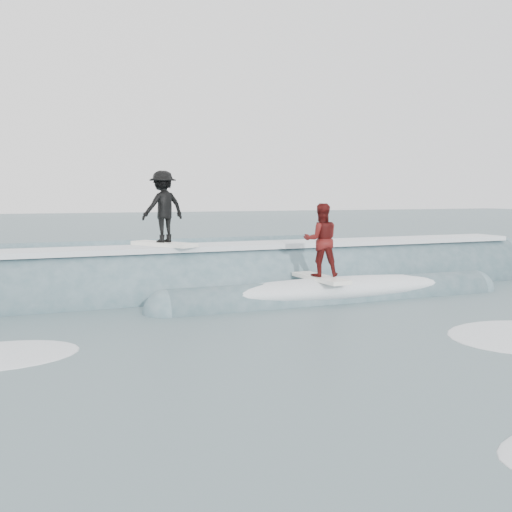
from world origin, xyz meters
name	(u,v)px	position (x,y,z in m)	size (l,w,h in m)	color
ground	(354,341)	(0.00, 0.00, 0.00)	(160.00, 160.00, 0.00)	#3D5459
breaking_wave	(254,291)	(0.22, 5.71, 0.04)	(20.93, 4.07, 2.58)	#3C5C66
surfer_black	(163,209)	(-2.25, 5.98, 2.34)	(1.52, 1.99, 1.99)	white
surfer_red	(321,243)	(1.30, 3.78, 1.49)	(1.05, 2.04, 1.95)	white
whitewater	(466,357)	(1.21, -1.60, 0.00)	(12.79, 7.94, 0.10)	white
far_swells	(101,255)	(-2.57, 17.65, 0.00)	(38.78, 8.65, 0.80)	#3C5C66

